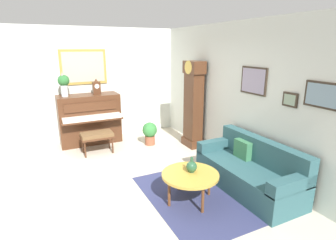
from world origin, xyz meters
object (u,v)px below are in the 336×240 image
Objects in this scene: couch at (250,171)px; grandfather_clock at (193,107)px; potted_plant at (150,132)px; green_jug at (192,167)px; piano_bench at (97,136)px; mantel_clock at (96,87)px; coffee_table at (190,175)px; piano at (90,119)px; flower_vase at (64,83)px.

grandfather_clock is at bearing 174.95° from couch.
potted_plant is (-0.52, -0.90, -0.64)m from grandfather_clock.
green_jug is 0.43× the size of potted_plant.
piano_bench is 1.27m from potted_plant.
grandfather_clock is 5.34× the size of mantel_clock.
coffee_table is 3.67× the size of green_jug.
piano is 1.64× the size of coffee_table.
flower_vase is 2.42× the size of green_jug.
flower_vase is 1.04× the size of potted_plant.
coffee_table is 2.61m from potted_plant.
coffee_table is at bearing -95.49° from couch.
green_jug reaches higher than coffee_table.
piano_bench is at bearing -161.36° from coffee_table.
piano is 2.55m from grandfather_clock.
flower_vase is (-0.77, -0.51, 1.12)m from piano_bench.
flower_vase is at bearing -116.10° from grandfather_clock.
piano is 0.76× the size of couch.
green_jug is at bearing 15.50° from piano.
mantel_clock is (-1.31, -1.95, 0.42)m from grandfather_clock.
flower_vase reaches higher than green_jug.
green_jug is (3.32, 1.44, -0.98)m from flower_vase.
couch is 4.44m from flower_vase.
potted_plant is at bearing 171.38° from coffee_table.
piano_bench is at bearing -160.11° from green_jug.
flower_vase is at bearing -144.39° from couch.
grandfather_clock reaches higher than potted_plant.
coffee_table is at bearing 22.42° from flower_vase.
mantel_clock reaches higher than potted_plant.
grandfather_clock is 8.46× the size of green_jug.
potted_plant is (0.02, 1.27, -0.08)m from piano_bench.
flower_vase is (-3.47, -2.49, 1.21)m from couch.
flower_vase reaches higher than coffee_table.
piano_bench is 1.25× the size of potted_plant.
piano is at bearing -121.27° from grandfather_clock.
couch is 4.03m from mantel_clock.
grandfather_clock reaches higher than green_jug.
grandfather_clock is (0.54, 2.16, 0.56)m from piano_bench.
flower_vase is at bearing -156.61° from green_jug.
potted_plant is (0.79, 1.05, -1.06)m from mantel_clock.
piano_bench is 2.30m from grandfather_clock.
couch is 5.00× the size of mantel_clock.
grandfather_clock is 1.22m from potted_plant.
piano_bench is 0.34× the size of grandfather_clock.
grandfather_clock is at bearing 147.91° from coffee_table.
couch reaches higher than green_jug.
grandfather_clock is at bearing 59.83° from potted_plant.
green_jug is (3.32, 0.92, -0.07)m from piano.
couch is 3.28× the size of flower_vase.
piano is at bearing -122.03° from potted_plant.
piano is at bearing -165.46° from coffee_table.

